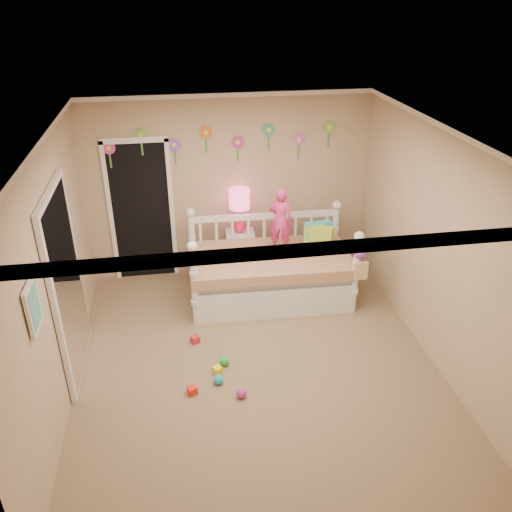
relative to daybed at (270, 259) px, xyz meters
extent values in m
cube|color=#7F684C|center=(-0.42, -1.36, -0.59)|extent=(4.00, 4.50, 0.01)
cube|color=white|center=(-0.42, -1.36, 2.01)|extent=(4.00, 4.50, 0.01)
cube|color=tan|center=(-0.42, 0.89, 0.71)|extent=(4.00, 0.01, 2.60)
cube|color=tan|center=(-2.42, -1.36, 0.71)|extent=(0.01, 4.50, 2.60)
cube|color=tan|center=(1.58, -1.36, 0.71)|extent=(0.01, 4.50, 2.60)
cube|color=#23A2B2|center=(0.67, 0.12, 0.25)|extent=(0.38, 0.18, 0.36)
cube|color=#98BC39|center=(0.66, 0.01, 0.25)|extent=(0.39, 0.33, 0.36)
imported|color=#DC327B|center=(0.15, 0.10, 0.51)|extent=(0.38, 0.32, 0.89)
cube|color=white|center=(-0.31, 0.71, -0.25)|extent=(0.42, 0.33, 0.68)
sphere|color=#FA215D|center=(-0.31, 0.71, 0.18)|extent=(0.18, 0.18, 0.18)
cylinder|color=#FA215D|center=(-0.31, 0.71, 0.36)|extent=(0.03, 0.03, 0.37)
cylinder|color=#FF4C88|center=(-0.31, 0.71, 0.60)|extent=(0.29, 0.29, 0.27)
cube|color=black|center=(-1.67, 0.88, 0.45)|extent=(0.90, 0.04, 2.07)
cube|color=white|center=(-2.38, -1.06, 0.46)|extent=(0.07, 1.30, 2.10)
cube|color=white|center=(-2.39, -2.26, 0.96)|extent=(0.05, 0.34, 0.42)
camera|label=1|loc=(-1.19, -6.02, 3.27)|focal=36.57mm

